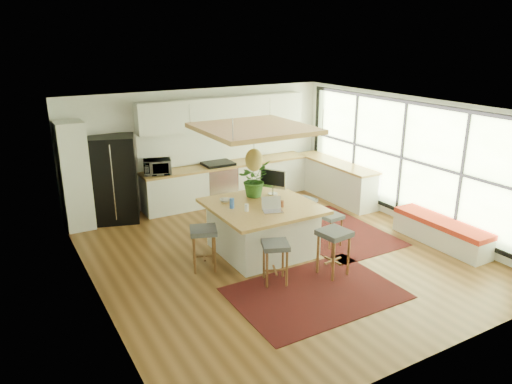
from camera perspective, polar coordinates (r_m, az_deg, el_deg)
floor at (r=9.05m, az=2.70°, el=-7.30°), size 7.00×7.00×0.00m
ceiling at (r=8.25m, az=2.98°, el=9.87°), size 7.00×7.00×0.00m
wall_back at (r=11.55m, az=-6.59°, el=5.40°), size 6.50×0.00×6.50m
wall_front at (r=6.12m, az=20.92°, el=-7.72°), size 6.50×0.00×6.50m
wall_left at (r=7.41m, az=-18.88°, el=-2.91°), size 0.00×7.00×7.00m
wall_right at (r=10.61m, az=17.83°, el=3.46°), size 0.00×7.00×7.00m
window_wall at (r=10.57m, az=17.74°, el=3.71°), size 0.10×6.20×2.60m
pantry at (r=10.52m, az=-20.71°, el=1.76°), size 0.55×0.60×2.25m
back_counter_base at (r=11.73m, az=-3.34°, el=1.08°), size 4.20×0.60×0.88m
back_counter_top at (r=11.60m, az=-3.38°, el=3.25°), size 4.24×0.64×0.05m
backsplash at (r=11.76m, az=-4.08°, el=5.70°), size 4.20×0.02×0.80m
upper_cabinets at (r=11.47m, az=-3.82°, el=9.45°), size 4.20×0.34×0.70m
range at (r=11.61m, az=-4.45°, el=1.18°), size 0.76×0.62×1.00m
right_counter_base at (r=12.02m, az=9.42°, el=1.30°), size 0.60×2.50×0.88m
right_counter_top at (r=11.90m, az=9.54°, el=3.41°), size 0.64×2.54×0.05m
window_bench at (r=9.99m, az=21.06°, el=-4.46°), size 0.52×2.00×0.50m
ceiling_panel at (r=8.55m, az=-0.25°, el=5.76°), size 1.86×1.86×0.80m
rug_near at (r=7.82m, az=7.06°, el=-11.78°), size 2.60×1.80×0.01m
rug_right at (r=10.11m, az=9.20°, el=-4.64°), size 1.80×2.60×0.01m
fridge at (r=10.73m, az=-16.46°, el=1.40°), size 1.10×0.97×1.87m
island at (r=8.96m, az=0.73°, el=-4.29°), size 1.85×1.85×0.93m
stool_near_left at (r=7.91m, az=2.29°, el=-8.39°), size 0.55×0.55×0.71m
stool_near_right at (r=8.27m, az=9.12°, el=-7.38°), size 0.53×0.53×0.80m
stool_right_front at (r=9.34m, az=8.83°, el=-4.28°), size 0.41×0.41×0.64m
stool_right_back at (r=10.11m, az=5.82°, el=-2.37°), size 0.48×0.48×0.65m
stool_left_side at (r=8.40m, az=-6.18°, el=-6.82°), size 0.57×0.57×0.76m
laptop at (r=8.41m, az=2.01°, el=-1.57°), size 0.44×0.46×0.26m
monitor at (r=9.28m, az=2.02°, el=1.27°), size 0.46×0.56×0.51m
microwave at (r=10.88m, az=-11.63°, el=3.12°), size 0.66×0.48×0.40m
island_plant at (r=9.18m, az=-0.27°, el=1.09°), size 0.88×0.89×0.52m
island_bowl at (r=8.95m, az=-3.67°, el=-1.00°), size 0.26×0.26×0.05m
island_bottle_0 at (r=8.59m, az=-2.76°, el=-1.32°), size 0.07×0.07×0.19m
island_bottle_1 at (r=8.45m, az=-1.08°, el=-1.64°), size 0.07×0.07×0.19m
island_bottle_2 at (r=8.64m, az=3.18°, el=-1.20°), size 0.07×0.07×0.19m
island_bottle_3 at (r=8.97m, az=2.51°, el=-0.45°), size 0.07×0.07×0.19m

